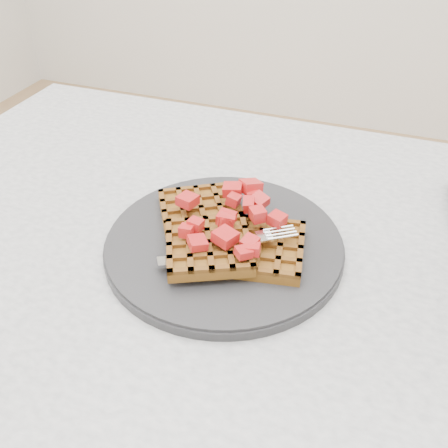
# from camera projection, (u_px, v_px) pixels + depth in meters

# --- Properties ---
(table) EXTENTS (1.20, 0.80, 0.75)m
(table) POSITION_uv_depth(u_px,v_px,m) (262.00, 319.00, 0.70)
(table) COLOR silver
(table) RESTS_ON ground
(plate) EXTENTS (0.30, 0.30, 0.02)m
(plate) POSITION_uv_depth(u_px,v_px,m) (224.00, 244.00, 0.64)
(plate) COLOR #252528
(plate) RESTS_ON table
(waffles) EXTENTS (0.23, 0.21, 0.03)m
(waffles) POSITION_uv_depth(u_px,v_px,m) (223.00, 234.00, 0.62)
(waffles) COLOR brown
(waffles) RESTS_ON plate
(strawberry_pile) EXTENTS (0.15, 0.15, 0.02)m
(strawberry_pile) POSITION_uv_depth(u_px,v_px,m) (224.00, 215.00, 0.61)
(strawberry_pile) COLOR #A3070A
(strawberry_pile) RESTS_ON waffles
(fork) EXTENTS (0.16, 0.12, 0.02)m
(fork) POSITION_uv_depth(u_px,v_px,m) (238.00, 253.00, 0.60)
(fork) COLOR silver
(fork) RESTS_ON plate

